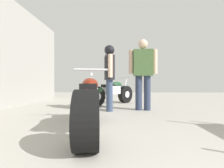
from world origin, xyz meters
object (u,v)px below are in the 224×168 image
Objects in this scene: motorcycle_black_naked at (111,93)px; mechanic_with_helmet at (109,71)px; mechanic_in_blue at (143,70)px; motorcycle_maroon_cruiser at (89,104)px.

mechanic_with_helmet is (0.01, -1.18, 0.59)m from motorcycle_black_naked.
mechanic_in_blue is 0.85m from mechanic_with_helmet.
motorcycle_maroon_cruiser is 1.88m from mechanic_with_helmet.
mechanic_in_blue is (0.85, -1.05, 0.63)m from motorcycle_black_naked.
motorcycle_maroon_cruiser is 2.96m from motorcycle_black_naked.
motorcycle_black_naked is 0.86× the size of mechanic_in_blue.
motorcycle_black_naked is at bearing 129.18° from mechanic_in_blue.
motorcycle_maroon_cruiser is 1.25× the size of mechanic_with_helmet.
motorcycle_maroon_cruiser is 2.25m from mechanic_in_blue.
mechanic_in_blue is at bearing 8.74° from mechanic_with_helmet.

